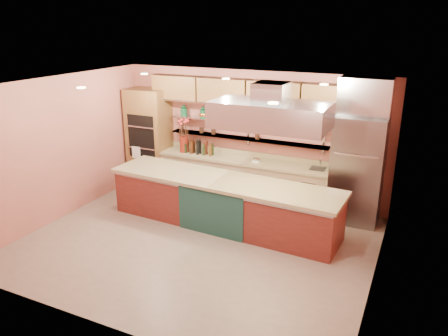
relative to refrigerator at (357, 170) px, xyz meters
The scene contains 21 objects.
floor 3.35m from the refrigerator, 137.68° to the right, with size 6.00×5.00×0.02m, color gray.
ceiling 3.63m from the refrigerator, 137.68° to the right, with size 6.00×5.00×0.02m, color black.
wall_back 2.40m from the refrigerator, behind, with size 6.00×0.04×2.80m, color #B56555.
wall_front 5.21m from the refrigerator, 116.86° to the right, with size 6.00×0.04×2.80m, color #B56555.
wall_left 5.77m from the refrigerator, 158.20° to the right, with size 0.04×5.00×2.80m, color #B56555.
wall_right 2.26m from the refrigerator, 73.10° to the right, with size 0.04×5.00×2.80m, color #B56555.
oven_stack 4.80m from the refrigerator, behind, with size 0.95×0.64×2.30m, color brown.
refrigerator is the anchor object (origin of this frame).
back_counter 2.47m from the refrigerator, behind, with size 3.84×0.64×0.93m, color tan.
wall_shelf_lower 2.43m from the refrigerator, behind, with size 3.60×0.26×0.03m, color #B1B4B8.
wall_shelf_upper 2.50m from the refrigerator, behind, with size 3.60×0.26×0.03m, color #B1B4B8.
upper_cabinets 2.69m from the refrigerator, behind, with size 4.60×0.36×0.55m, color brown.
range_hood 2.22m from the refrigerator, 136.47° to the right, with size 2.00×1.00×0.45m, color #B1B4B8.
ceiling_downlights 3.50m from the refrigerator, 140.46° to the right, with size 4.00×2.80×0.02m, color #FFE5A5.
island 2.66m from the refrigerator, 150.31° to the right, with size 4.48×0.97×0.94m, color maroon.
flower_vase 3.84m from the refrigerator, behind, with size 0.20×0.20×0.36m, color maroon.
oil_bottle_cluster 3.46m from the refrigerator, behind, with size 0.75×0.21×0.24m, color black.
kitchen_scale 2.07m from the refrigerator, behind, with size 0.16×0.12×0.09m, color silver.
bar_faucet 0.74m from the refrigerator, behind, with size 0.03×0.03×0.22m, color silver.
copper_kettle 3.28m from the refrigerator, behind, with size 0.18×0.18×0.14m, color orange.
green_canister 2.85m from the refrigerator, behind, with size 0.15×0.15×0.17m, color #0F4929.
Camera 1 is at (3.40, -6.13, 3.77)m, focal length 35.00 mm.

